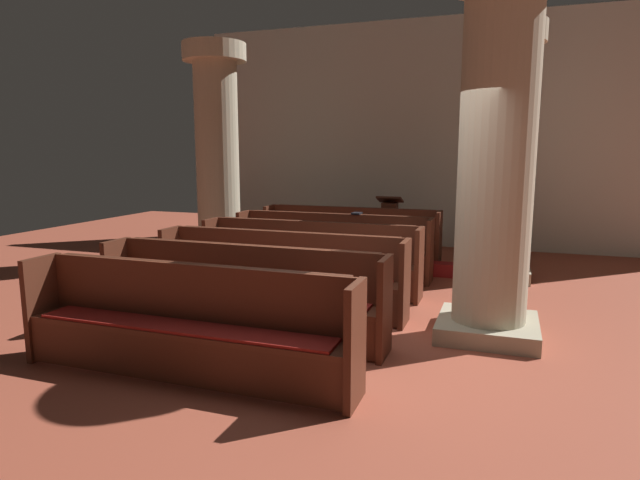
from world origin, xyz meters
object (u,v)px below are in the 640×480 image
pew_row_0 (350,235)px  pew_row_3 (280,271)px  pew_row_2 (309,256)px  pillar_far_side (217,150)px  pew_row_1 (332,244)px  hymn_book (357,213)px  pew_row_5 (184,321)px  pew_row_4 (240,292)px  lectern (389,228)px  kneeler_box_red (446,270)px  pillar_aisle_rear (497,148)px  pillar_aisle_side (501,149)px

pew_row_0 → pew_row_3: (0.00, -3.04, 0.00)m
pew_row_2 → pillar_far_side: pillar_far_side is taller
pew_row_1 → pillar_far_side: bearing=164.4°
pew_row_2 → hymn_book: hymn_book is taller
pew_row_5 → pew_row_4: bearing=90.0°
pew_row_3 → pew_row_5: 2.03m
pew_row_1 → lectern: (0.41, 2.33, -0.04)m
pew_row_3 → pew_row_4: (0.00, -1.01, 0.00)m
pew_row_0 → lectern: 1.38m
kneeler_box_red → lectern: bearing=125.6°
pew_row_3 → lectern: lectern is taller
pew_row_1 → pew_row_2: same height
pillar_far_side → kneeler_box_red: (4.05, -0.11, -1.85)m
pew_row_0 → pillar_aisle_rear: (2.41, -3.14, 1.45)m
kneeler_box_red → pillar_far_side: bearing=178.4°
pillar_aisle_rear → pew_row_4: bearing=-159.1°
pew_row_5 → kneeler_box_red: (1.69, 4.60, -0.40)m
pew_row_0 → lectern: size_ratio=2.85×
kneeler_box_red → pew_row_5: bearing=-110.1°
pew_row_0 → lectern: lectern is taller
pew_row_4 → pillar_aisle_rear: 2.96m
pew_row_4 → hymn_book: 3.28m
pew_row_4 → lectern: lectern is taller
pillar_far_side → lectern: (2.77, 1.67, -1.50)m
pew_row_3 → pillar_far_side: pillar_far_side is taller
pew_row_4 → kneeler_box_red: bearing=64.8°
pew_row_5 → kneeler_box_red: pew_row_5 is taller
pew_row_2 → kneeler_box_red: size_ratio=7.12×
pew_row_3 → pillar_far_side: size_ratio=0.82×
pew_row_0 → pew_row_5: same height
pew_row_5 → pillar_aisle_side: pillar_aisle_side is taller
pew_row_1 → hymn_book: size_ratio=15.51×
pew_row_1 → kneeler_box_red: (1.69, 0.54, -0.40)m
pew_row_2 → pew_row_5: same height
pew_row_4 → pillar_far_side: size_ratio=0.82×
pew_row_0 → pillar_far_side: bearing=-171.4°
pillar_far_side → lectern: bearing=31.1°
kneeler_box_red → pew_row_3: bearing=-123.3°
pillar_aisle_side → pillar_aisle_rear: 2.88m
pillar_aisle_side → pillar_far_side: size_ratio=1.00×
pew_row_4 → pillar_aisle_rear: bearing=20.9°
pillar_aisle_rear → kneeler_box_red: size_ratio=8.66×
pew_row_1 → pew_row_2: 1.01m
pew_row_2 → pew_row_5: 3.04m
pew_row_1 → pew_row_2: size_ratio=1.00×
pew_row_0 → pillar_far_side: (-2.36, -0.36, 1.45)m
pew_row_2 → pew_row_5: size_ratio=1.00×
pew_row_1 → pew_row_4: same height
pew_row_2 → pillar_aisle_side: size_ratio=0.82×
pew_row_5 → pillar_aisle_rear: bearing=38.7°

